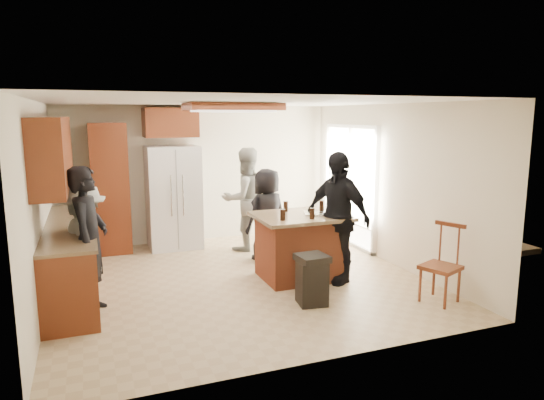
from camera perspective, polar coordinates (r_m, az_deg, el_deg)
name	(u,v)px	position (r m, az deg, el deg)	size (l,w,h in m)	color
room_shell	(421,188)	(10.28, 17.17, 1.34)	(8.00, 5.20, 5.00)	tan
person_front_left	(89,241)	(6.06, -20.73, -4.50)	(0.64, 0.47, 1.76)	black
person_behind_left	(246,199)	(8.39, -3.13, 0.10)	(0.87, 0.54, 1.78)	gray
person_behind_right	(267,215)	(7.79, -0.56, -1.75)	(0.73, 0.47, 1.49)	black
person_side_right	(337,217)	(6.82, 7.64, -2.02)	(1.08, 0.55, 1.84)	black
person_counter	(85,244)	(6.47, -21.12, -4.82)	(0.97, 0.45, 1.50)	gray
left_cabinetry	(66,221)	(6.90, -23.11, -2.31)	(0.64, 3.00, 2.30)	maroon
back_wall_units	(126,172)	(8.63, -16.84, 3.23)	(1.80, 0.60, 2.45)	maroon
refrigerator	(174,197)	(8.70, -11.50, 0.32)	(0.90, 0.76, 1.80)	white
kitchen_island	(300,246)	(7.00, 3.37, -5.38)	(1.28, 1.03, 0.93)	#9E4628
island_items	(318,212)	(6.89, 5.39, -1.43)	(0.99, 0.71, 0.15)	silver
trash_bin	(312,279)	(6.10, 4.72, -9.27)	(0.39, 0.39, 0.63)	black
spindle_chair	(441,267)	(6.47, 19.30, -7.42)	(0.55, 0.55, 0.99)	maroon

